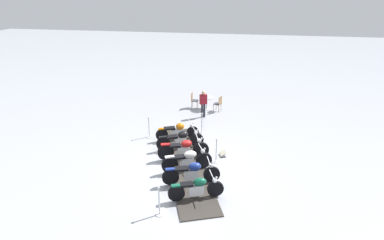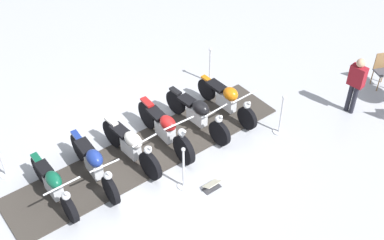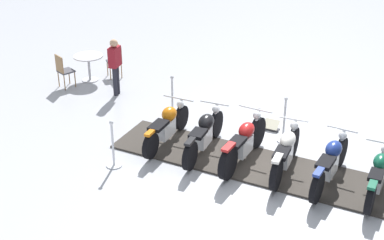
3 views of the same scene
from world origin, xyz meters
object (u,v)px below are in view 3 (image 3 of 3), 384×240
info_placard (271,127)px  cafe_table (89,61)px  motorcycle_black (205,133)px  motorcycle_cream (286,152)px  motorcycle_copper (167,125)px  stanchion_right_rear (172,102)px  motorcycle_navy (331,162)px  motorcycle_forest (378,175)px  motorcycle_maroon (244,142)px  stanchion_right_mid (284,125)px  bystander_person (115,62)px  cafe_chair_across_table (63,69)px  stanchion_left_rear (113,152)px  cafe_chair_near_table (116,59)px

info_placard → cafe_table: bearing=174.1°
motorcycle_black → info_placard: motorcycle_black is taller
motorcycle_cream → info_placard: 2.03m
motorcycle_copper → stanchion_right_rear: stanchion_right_rear is taller
stanchion_right_rear → info_placard: size_ratio=2.52×
motorcycle_navy → motorcycle_cream: motorcycle_cream is taller
motorcycle_copper → motorcycle_forest: bearing=-91.3°
motorcycle_black → cafe_table: motorcycle_black is taller
motorcycle_navy → motorcycle_maroon: bearing=93.6°
motorcycle_navy → motorcycle_cream: size_ratio=1.10×
motorcycle_cream → stanchion_right_mid: bearing=15.8°
motorcycle_cream → stanchion_right_rear: 3.69m
stanchion_right_mid → bystander_person: 5.06m
motorcycle_copper → cafe_chair_across_table: size_ratio=2.08×
stanchion_right_rear → cafe_table: bearing=-176.9°
stanchion_right_mid → stanchion_left_rear: (-1.83, -3.58, -0.08)m
cafe_chair_near_table → motorcycle_navy: bearing=109.3°
motorcycle_forest → bystander_person: size_ratio=1.21×
motorcycle_black → stanchion_right_mid: 1.95m
stanchion_left_rear → stanchion_right_rear: bearing=110.4°
stanchion_right_mid → stanchion_right_rear: stanchion_right_mid is taller
stanchion_right_mid → cafe_table: stanchion_right_mid is taller
motorcycle_cream → motorcycle_copper: 2.86m
motorcycle_maroon → cafe_chair_near_table: motorcycle_maroon is taller
stanchion_left_rear → cafe_chair_across_table: size_ratio=1.13×
stanchion_right_mid → cafe_table: bearing=-168.9°
motorcycle_navy → cafe_table: 8.05m
motorcycle_copper → stanchion_left_rear: stanchion_left_rear is taller
stanchion_left_rear → info_placard: 4.04m
motorcycle_navy → motorcycle_copper: size_ratio=1.07×
stanchion_right_rear → stanchion_right_mid: bearing=20.4°
motorcycle_copper → info_placard: 2.65m
motorcycle_navy → cafe_chair_near_table: (-7.73, 0.30, 0.03)m
stanchion_right_mid → info_placard: 0.71m
cafe_chair_near_table → cafe_table: bearing=-0.0°
motorcycle_forest → motorcycle_navy: 0.95m
stanchion_right_rear → stanchion_left_rear: size_ratio=1.02×
info_placard → bystander_person: size_ratio=0.28×
motorcycle_black → stanchion_left_rear: 2.08m
stanchion_right_mid → info_placard: stanchion_right_mid is taller
cafe_chair_near_table → cafe_chair_across_table: 1.63m
motorcycle_maroon → stanchion_left_rear: (-1.85, -2.16, -0.17)m
motorcycle_navy → cafe_chair_near_table: motorcycle_navy is taller
stanchion_right_rear → cafe_chair_across_table: 3.64m
motorcycle_navy → motorcycle_black: 2.86m
motorcycle_forest → motorcycle_black: size_ratio=0.92×
motorcycle_navy → cafe_table: motorcycle_navy is taller
motorcycle_maroon → cafe_chair_near_table: size_ratio=2.29×
motorcycle_navy → cafe_table: bearing=76.3°
motorcycle_black → info_placard: size_ratio=4.70×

